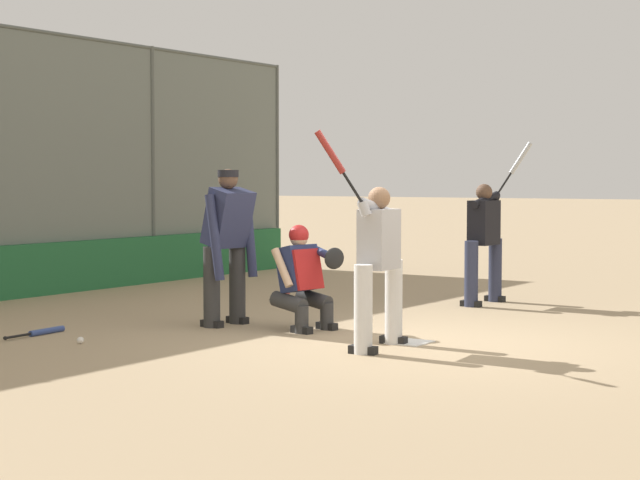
{
  "coord_description": "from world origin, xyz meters",
  "views": [
    {
      "loc": [
        9.71,
        5.39,
        1.71
      ],
      "look_at": [
        0.15,
        -1.0,
        1.05
      ],
      "focal_mm": 60.0,
      "sensor_mm": 36.0,
      "label": 1
    }
  ],
  "objects": [
    {
      "name": "ground_plane",
      "position": [
        0.0,
        0.0,
        0.0
      ],
      "size": [
        160.0,
        160.0,
        0.0
      ],
      "primitive_type": "plane",
      "color": "tan"
    },
    {
      "name": "home_plate_marker",
      "position": [
        0.0,
        0.0,
        0.01
      ],
      "size": [
        0.43,
        0.43,
        0.01
      ],
      "primitive_type": "cube",
      "color": "white",
      "rests_on": "ground_plane"
    },
    {
      "name": "spare_bat_near_backstop",
      "position": [
        1.74,
        -3.61,
        0.03
      ],
      "size": [
        0.88,
        0.11,
        0.07
      ],
      "rotation": [
        0.0,
        0.0,
        3.21
      ],
      "color": "black",
      "rests_on": "ground_plane"
    },
    {
      "name": "baseball_loose",
      "position": [
        1.96,
        -2.78,
        0.04
      ],
      "size": [
        0.07,
        0.07,
        0.07
      ],
      "primitive_type": "sphere",
      "color": "white",
      "rests_on": "ground_plane"
    },
    {
      "name": "spare_bat_by_padding",
      "position": [
        -2.69,
        -3.56,
        0.03
      ],
      "size": [
        0.84,
        0.35,
        0.07
      ],
      "rotation": [
        0.0,
        0.0,
        3.49
      ],
      "color": "black",
      "rests_on": "ground_plane"
    },
    {
      "name": "catcher_behind_plate",
      "position": [
        -0.17,
        -1.43,
        0.62
      ],
      "size": [
        0.65,
        0.8,
        1.19
      ],
      "rotation": [
        0.0,
        0.0,
        -0.17
      ],
      "color": "#333333",
      "rests_on": "ground_plane"
    },
    {
      "name": "umpire_home",
      "position": [
        0.02,
        -2.38,
        0.99
      ],
      "size": [
        0.74,
        0.49,
        1.82
      ],
      "rotation": [
        0.0,
        0.0,
        -0.09
      ],
      "color": "#333333",
      "rests_on": "ground_plane"
    },
    {
      "name": "batter_on_deck",
      "position": [
        -3.62,
        -0.82,
        0.9
      ],
      "size": [
        1.04,
        0.63,
        2.22
      ],
      "rotation": [
        0.0,
        0.0,
        3.12
      ],
      "color": "#2D334C",
      "rests_on": "ground_plane"
    },
    {
      "name": "batter_at_plate",
      "position": [
        0.52,
        -0.05,
        0.89
      ],
      "size": [
        1.08,
        0.58,
        2.19
      ],
      "rotation": [
        0.0,
        0.0,
        0.1
      ],
      "color": "silver",
      "rests_on": "ground_plane"
    }
  ]
}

